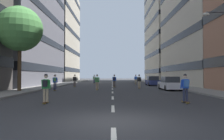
% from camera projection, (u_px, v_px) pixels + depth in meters
% --- Properties ---
extents(ground_plane, '(147.06, 147.06, 0.00)m').
position_uv_depth(ground_plane, '(112.00, 86.00, 32.17)').
color(ground_plane, '#333335').
extents(sidewalk_left, '(3.14, 67.40, 0.14)m').
position_uv_depth(sidewalk_left, '(56.00, 85.00, 35.22)').
color(sidewalk_left, gray).
rests_on(sidewalk_left, ground_plane).
extents(sidewalk_right, '(3.14, 67.40, 0.14)m').
position_uv_depth(sidewalk_right, '(168.00, 85.00, 35.25)').
color(sidewalk_right, gray).
rests_on(sidewalk_right, ground_plane).
extents(lane_markings, '(0.16, 57.20, 0.01)m').
position_uv_depth(lane_markings, '(112.00, 86.00, 33.16)').
color(lane_markings, silver).
rests_on(lane_markings, ground_plane).
extents(building_left_mid, '(14.93, 22.64, 28.10)m').
position_uv_depth(building_left_mid, '(6.00, 3.00, 36.34)').
color(building_left_mid, slate).
rests_on(building_left_mid, ground_plane).
extents(building_left_far, '(14.93, 22.16, 26.05)m').
position_uv_depth(building_left_far, '(48.00, 35.00, 59.77)').
color(building_left_far, '#BCB29E').
rests_on(building_left_far, ground_plane).
extents(building_right_far, '(14.93, 21.72, 36.54)m').
position_uv_depth(building_right_far, '(176.00, 17.00, 59.95)').
color(building_right_far, '#BCB29E').
rests_on(building_right_far, ground_plane).
extents(parked_car_near, '(1.82, 4.40, 1.52)m').
position_uv_depth(parked_car_near, '(152.00, 81.00, 34.21)').
color(parked_car_near, navy).
rests_on(parked_car_near, ground_plane).
extents(parked_car_mid, '(1.82, 4.40, 1.52)m').
position_uv_depth(parked_car_mid, '(169.00, 84.00, 24.02)').
color(parked_car_mid, silver).
rests_on(parked_car_mid, ground_plane).
extents(street_tree_near, '(4.51, 4.51, 8.46)m').
position_uv_depth(street_tree_near, '(19.00, 29.00, 21.14)').
color(street_tree_near, '#4C3823').
rests_on(street_tree_near, sidewalk_left).
extents(skater_0, '(0.54, 0.91, 1.78)m').
position_uv_depth(skater_0, '(139.00, 81.00, 27.01)').
color(skater_0, brown).
rests_on(skater_0, ground_plane).
extents(skater_1, '(0.56, 0.92, 1.78)m').
position_uv_depth(skater_1, '(135.00, 79.00, 38.93)').
color(skater_1, brown).
rests_on(skater_1, ground_plane).
extents(skater_2, '(0.56, 0.92, 1.78)m').
position_uv_depth(skater_2, '(94.00, 79.00, 40.81)').
color(skater_2, brown).
rests_on(skater_2, ground_plane).
extents(skater_3, '(0.57, 0.92, 1.78)m').
position_uv_depth(skater_3, '(114.00, 80.00, 29.53)').
color(skater_3, brown).
rests_on(skater_3, ground_plane).
extents(skater_4, '(0.55, 0.91, 1.78)m').
position_uv_depth(skater_4, '(55.00, 81.00, 23.14)').
color(skater_4, brown).
rests_on(skater_4, ground_plane).
extents(skater_5, '(0.54, 0.91, 1.78)m').
position_uv_depth(skater_5, '(97.00, 81.00, 24.31)').
color(skater_5, brown).
rests_on(skater_5, ground_plane).
extents(skater_6, '(0.54, 0.91, 1.78)m').
position_uv_depth(skater_6, '(45.00, 86.00, 12.58)').
color(skater_6, brown).
rests_on(skater_6, ground_plane).
extents(skater_7, '(0.54, 0.91, 1.78)m').
position_uv_depth(skater_7, '(185.00, 86.00, 12.80)').
color(skater_7, brown).
rests_on(skater_7, ground_plane).
extents(skater_8, '(0.53, 0.90, 1.78)m').
position_uv_depth(skater_8, '(74.00, 80.00, 30.61)').
color(skater_8, brown).
rests_on(skater_8, ground_plane).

